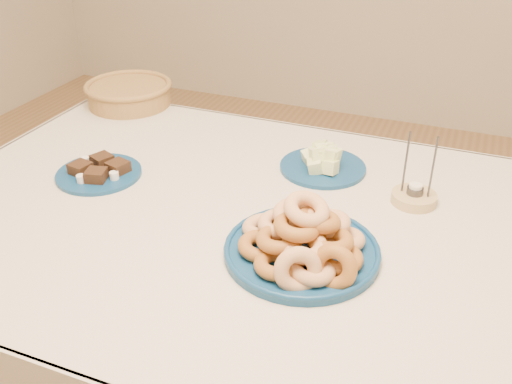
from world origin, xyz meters
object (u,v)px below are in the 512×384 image
dining_table (264,255)px  candle_holder (414,196)px  brownie_plate (99,172)px  wicker_basket (129,93)px  donut_platter (303,242)px  melon_plate (323,161)px

dining_table → candle_holder: size_ratio=9.32×
brownie_plate → candle_holder: bearing=12.2°
dining_table → wicker_basket: (-0.69, 0.50, 0.15)m
dining_table → brownie_plate: brownie_plate is taller
dining_table → wicker_basket: size_ratio=4.77×
brownie_plate → wicker_basket: 0.51m
dining_table → donut_platter: donut_platter is taller
wicker_basket → candle_holder: 1.04m
melon_plate → candle_holder: size_ratio=1.36×
wicker_basket → melon_plate: bearing=-15.9°
donut_platter → melon_plate: donut_platter is taller
dining_table → melon_plate: melon_plate is taller
wicker_basket → donut_platter: bearing=-36.7°
melon_plate → candle_holder: candle_holder is taller
donut_platter → brownie_plate: size_ratio=1.72×
donut_platter → wicker_basket: 1.02m
brownie_plate → melon_plate: bearing=25.3°
dining_table → brownie_plate: size_ratio=6.82×
dining_table → candle_holder: bearing=33.2°
dining_table → melon_plate: 0.32m
melon_plate → brownie_plate: 0.60m
wicker_basket → candle_holder: (1.00, -0.30, -0.02)m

